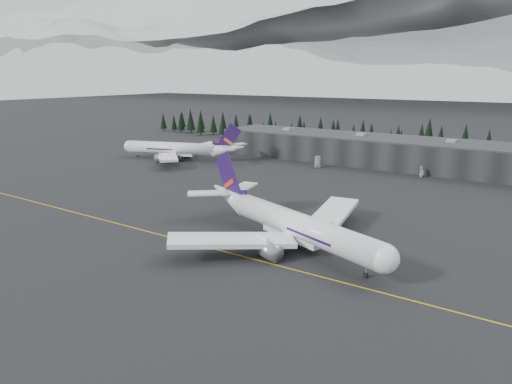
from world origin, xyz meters
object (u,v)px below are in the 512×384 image
Objects in this scene: terminal at (381,151)px; jet_parked at (182,149)px; gse_vehicle_a at (317,166)px; jet_main at (286,221)px; gse_vehicle_b at (422,175)px.

jet_parked is at bearing -153.11° from terminal.
terminal is 2.58× the size of jet_parked.
jet_parked is at bearing 168.22° from gse_vehicle_a.
jet_main is 95.63m from gse_vehicle_a.
jet_parked is 111.12m from gse_vehicle_b.
jet_main reaches higher than terminal.
jet_parked reaches higher than gse_vehicle_a.
jet_main is 122.06m from jet_parked.
terminal is 2.50× the size of jet_main.
terminal is at bearing -170.93° from jet_parked.
gse_vehicle_b is at bearing 174.95° from jet_parked.
terminal is 30.39m from gse_vehicle_b.
terminal is 95.08m from jet_parked.
gse_vehicle_b is at bearing -19.28° from gse_vehicle_a.
terminal is at bearing -134.49° from gse_vehicle_b.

